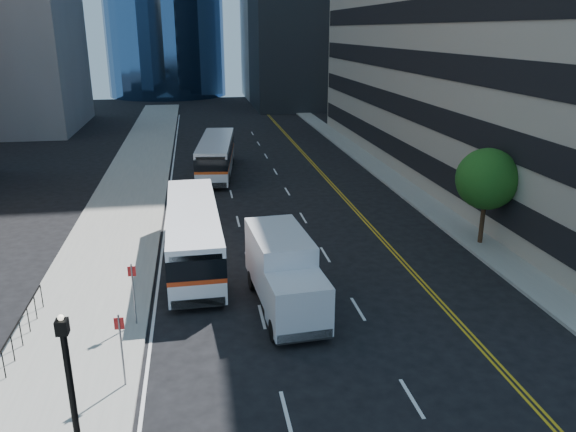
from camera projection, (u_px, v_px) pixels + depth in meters
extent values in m
plane|color=black|center=(360.00, 335.00, 21.25)|extent=(160.00, 160.00, 0.00)
cube|color=gray|center=(135.00, 179.00, 42.99)|extent=(5.00, 90.00, 0.15)
cube|color=gray|center=(379.00, 170.00, 46.02)|extent=(2.00, 90.00, 0.15)
cylinder|color=#332114|center=(482.00, 223.00, 29.74)|extent=(0.24, 0.24, 2.20)
sphere|color=#134313|center=(487.00, 179.00, 28.98)|extent=(3.20, 3.20, 3.20)
cylinder|color=black|center=(74.00, 411.00, 13.52)|extent=(0.16, 0.16, 4.20)
cube|color=black|center=(62.00, 327.00, 12.80)|extent=(0.28, 0.28, 0.36)
cube|color=white|center=(194.00, 247.00, 27.58)|extent=(2.61, 11.00, 1.00)
cube|color=red|center=(193.00, 236.00, 27.40)|extent=(2.63, 11.02, 0.20)
cube|color=black|center=(193.00, 226.00, 27.24)|extent=(2.63, 11.02, 0.82)
cube|color=white|center=(192.00, 213.00, 27.02)|extent=(2.61, 11.00, 0.46)
cylinder|color=black|center=(172.00, 284.00, 24.45)|extent=(0.29, 0.92, 0.91)
cylinder|color=black|center=(221.00, 280.00, 24.82)|extent=(0.29, 0.92, 0.91)
cylinder|color=black|center=(173.00, 235.00, 30.24)|extent=(0.29, 0.92, 0.91)
cylinder|color=black|center=(213.00, 233.00, 30.61)|extent=(0.29, 0.92, 0.91)
cube|color=silver|center=(217.00, 164.00, 44.72)|extent=(3.55, 11.03, 0.99)
cube|color=#D34613|center=(216.00, 157.00, 44.53)|extent=(3.58, 11.05, 0.20)
cube|color=black|center=(216.00, 151.00, 44.37)|extent=(3.58, 11.05, 0.81)
cube|color=silver|center=(216.00, 142.00, 44.16)|extent=(3.55, 11.03, 0.45)
cylinder|color=black|center=(200.00, 179.00, 41.70)|extent=(0.37, 0.93, 0.90)
cylinder|color=black|center=(228.00, 178.00, 41.80)|extent=(0.37, 0.93, 0.90)
cylinder|color=black|center=(207.00, 160.00, 47.52)|extent=(0.37, 0.93, 0.90)
cylinder|color=black|center=(232.00, 160.00, 47.62)|extent=(0.37, 0.93, 0.90)
cube|color=silver|center=(298.00, 304.00, 20.77)|extent=(2.32, 2.15, 1.90)
cube|color=black|center=(305.00, 306.00, 19.87)|extent=(1.97, 0.21, 1.00)
cube|color=silver|center=(279.00, 258.00, 23.53)|extent=(2.49, 4.50, 2.36)
cube|color=black|center=(285.00, 298.00, 23.04)|extent=(2.02, 6.08, 0.23)
cylinder|color=black|center=(274.00, 331.00, 20.67)|extent=(0.32, 0.89, 0.87)
cylinder|color=black|center=(324.00, 325.00, 21.10)|extent=(0.32, 0.89, 0.87)
cylinder|color=black|center=(252.00, 280.00, 24.85)|extent=(0.32, 0.89, 0.87)
cylinder|color=black|center=(294.00, 276.00, 25.28)|extent=(0.32, 0.89, 0.87)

